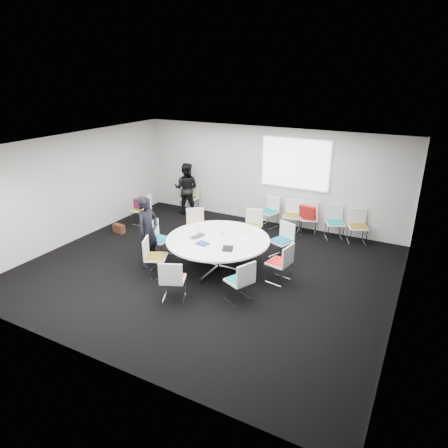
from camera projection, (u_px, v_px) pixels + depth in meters
The scene contains 31 objects.
room_shell at pixel (211, 212), 8.63m from camera, with size 8.08×7.08×2.88m.
conference_table at pixel (218, 246), 9.02m from camera, with size 2.33×2.33×0.73m.
projection_screen at pixel (295, 164), 11.00m from camera, with size 1.90×0.03×1.35m, color white.
chair_ring_a at pixel (279, 270), 8.52m from camera, with size 0.52×0.53×0.88m.
chair_ring_b at pixel (281, 248), 9.59m from camera, with size 0.60×0.59×0.88m.
chair_ring_c at pixel (252, 233), 10.48m from camera, with size 0.53×0.52×0.88m.
chair_ring_d at pixel (196, 232), 10.52m from camera, with size 0.64×0.63×0.88m.
chair_ring_e at pixel (160, 246), 9.69m from camera, with size 0.47×0.48×0.88m.
chair_ring_f at pixel (156, 264), 8.78m from camera, with size 0.60×0.61×0.88m.
chair_ring_g at pixel (173, 287), 7.85m from camera, with size 0.60×0.60×0.88m.
chair_ring_h at pixel (240, 288), 7.80m from camera, with size 0.60×0.61×0.88m.
chair_back_a at pixel (269, 218), 11.55m from camera, with size 0.58×0.57×0.88m.
chair_back_b at pixel (292, 222), 11.25m from camera, with size 0.52×0.51×0.88m.
chair_back_c at pixel (309, 224), 11.07m from camera, with size 0.56×0.55×0.88m.
chair_back_d at pixel (334, 229), 10.73m from camera, with size 0.61×0.60×0.88m.
chair_back_e at pixel (357, 233), 10.47m from camera, with size 0.60×0.59×0.88m.
chair_spare_left at pixel (142, 215), 11.75m from camera, with size 0.48×0.49×0.88m.
chair_person_back at pixel (190, 203), 12.78m from camera, with size 0.49×0.48×0.88m.
person_main at pixel (148, 232), 9.06m from camera, with size 0.61×0.40×1.67m, color black.
person_back at pixel (186, 188), 12.45m from camera, with size 0.79×0.61×1.62m, color black.
laptop at pixel (199, 237), 9.01m from camera, with size 0.36×0.24×0.03m, color #333338.
laptop_lid at pixel (198, 229), 9.15m from camera, with size 0.30×0.02×0.22m, color silver.
notebook_black at pixel (228, 248), 8.43m from camera, with size 0.22×0.30×0.02m, color black.
tablet_folio at pixel (202, 243), 8.67m from camera, with size 0.26×0.20×0.03m, color navy.
papers_right at pixel (245, 239), 8.93m from camera, with size 0.30×0.21×0.00m, color white.
papers_front at pixel (246, 247), 8.51m from camera, with size 0.30×0.21×0.00m, color silver.
cup at pixel (222, 232), 9.22m from camera, with size 0.08×0.08×0.09m, color white.
phone at pixel (227, 250), 8.39m from camera, with size 0.14×0.07×0.01m, color black.
maroon_bag at pixel (140, 204), 11.63m from camera, with size 0.40×0.14×0.28m, color #4F152F.
brown_bag at pixel (119, 229), 11.17m from camera, with size 0.36×0.16×0.24m, color #3B1D13.
red_jacket at pixel (307, 212), 10.73m from camera, with size 0.44×0.10×0.35m, color maroon.
Camera 1 is at (4.16, -7.06, 4.26)m, focal length 32.00 mm.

